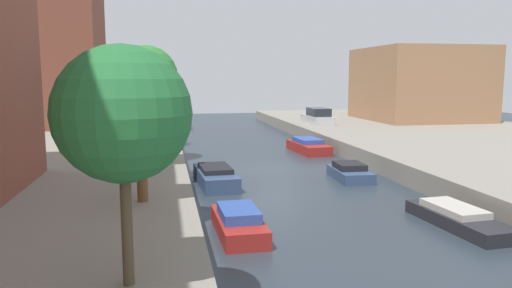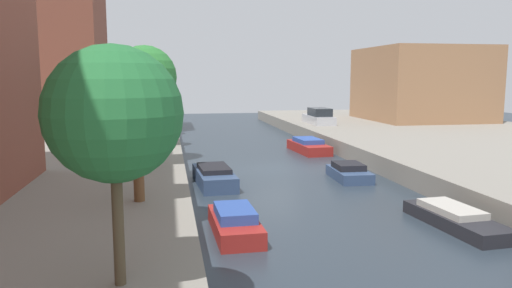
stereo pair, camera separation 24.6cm
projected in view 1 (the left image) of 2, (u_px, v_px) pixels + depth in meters
ground_plane at (275, 169)px, 26.75m from camera, size 84.00×84.00×0.00m
apartment_tower_far at (33, 0)px, 38.58m from camera, size 10.00×8.20×20.23m
low_block_right at (419, 84)px, 46.13m from camera, size 10.00×10.65×6.80m
street_tree_0 at (123, 115)px, 9.03m from camera, size 2.60×2.60×4.65m
street_tree_1 at (140, 103)px, 15.42m from camera, size 2.16×2.16×4.36m
street_tree_2 at (146, 78)px, 21.77m from camera, size 2.83×2.83×5.46m
street_tree_3 at (151, 91)px, 28.41m from camera, size 2.94×2.94×4.73m
street_tree_4 at (153, 87)px, 33.97m from camera, size 1.99×1.99×4.43m
street_tree_5 at (155, 89)px, 41.04m from camera, size 1.83×1.83×3.99m
parked_car at (318, 117)px, 42.32m from camera, size 1.79×4.77×1.38m
moored_boat_left_1 at (239, 223)px, 15.59m from camera, size 1.45×3.55×0.89m
moored_boat_left_2 at (215, 177)px, 22.74m from camera, size 1.82×4.39×0.90m
moored_boat_right_1 at (458, 218)px, 16.43m from camera, size 1.71×4.39×0.68m
moored_boat_right_2 at (350, 172)px, 24.07m from camera, size 1.67×3.12×0.80m
moored_boat_right_3 at (308, 146)px, 32.79m from camera, size 1.99×4.58×0.92m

